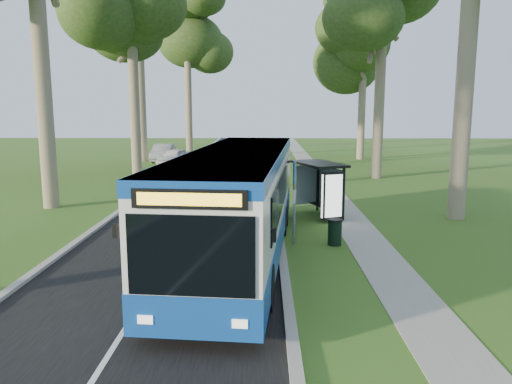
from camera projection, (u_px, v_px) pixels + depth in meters
ground at (283, 261)px, 15.21m from camera, size 120.00×120.00×0.00m
road at (206, 200)px, 25.12m from camera, size 7.00×100.00×0.02m
kerb_east at (276, 199)px, 25.06m from camera, size 0.25×100.00×0.12m
kerb_west at (137, 199)px, 25.17m from camera, size 0.25×100.00×0.12m
centre_line at (206, 199)px, 25.12m from camera, size 0.12×100.00×0.00m
footpath at (335, 200)px, 25.01m from camera, size 1.50×100.00×0.02m
bus at (239, 203)px, 15.18m from camera, size 3.73×12.81×3.35m
bus_stop_sign at (294, 193)px, 16.82m from camera, size 0.14×0.40×2.85m
bus_shelter at (323, 180)px, 20.75m from camera, size 2.34×3.04×2.32m
litter_bin at (335, 232)px, 16.90m from camera, size 0.51×0.51×0.89m
car_white at (174, 157)px, 39.81m from camera, size 2.63×4.21×1.34m
car_silver at (163, 153)px, 42.68m from camera, size 1.62×4.46×1.46m
tree_west_c at (131, 10)px, 31.30m from camera, size 5.20×5.20×14.37m
tree_west_e at (187, 30)px, 50.71m from camera, size 5.20×5.20×16.68m
tree_east_c at (383, 8)px, 31.03m from camera, size 5.20×5.20×14.45m
tree_east_d at (364, 42)px, 42.92m from camera, size 5.20×5.20×13.71m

